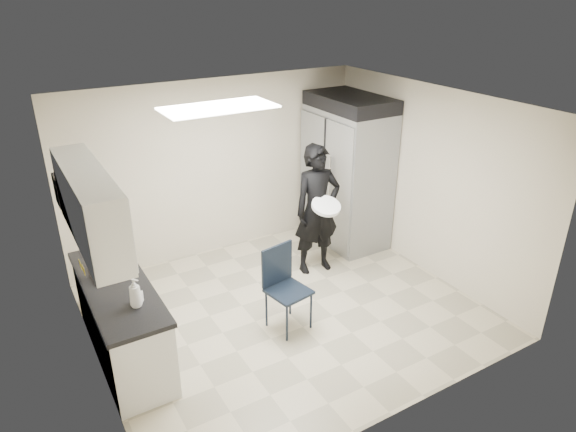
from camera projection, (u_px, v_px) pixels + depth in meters
floor at (286, 311)px, 6.48m from camera, size 4.50×4.50×0.00m
ceiling at (286, 105)px, 5.40m from camera, size 4.50×4.50×0.00m
back_wall at (217, 168)px, 7.51m from camera, size 4.50×0.00×4.50m
left_wall at (84, 267)px, 4.90m from camera, size 0.00×4.00×4.00m
right_wall at (429, 182)px, 6.98m from camera, size 0.00×4.00×4.00m
ceiling_panel at (219, 107)px, 5.45m from camera, size 1.20×0.60×0.02m
lower_counter at (122, 322)px, 5.55m from camera, size 0.60×1.90×0.86m
countertop at (116, 286)px, 5.37m from camera, size 0.64×1.95×0.05m
sink at (113, 276)px, 5.58m from camera, size 0.42×0.40×0.14m
faucet at (91, 269)px, 5.42m from camera, size 0.02×0.02×0.24m
upper_cabinets at (89, 206)px, 4.92m from camera, size 0.35×1.80×0.75m
towel_dispenser at (66, 189)px, 5.87m from camera, size 0.22×0.30×0.35m
notice_sticker_left at (84, 270)px, 5.01m from camera, size 0.00×0.12×0.07m
notice_sticker_right at (80, 265)px, 5.18m from camera, size 0.00×0.12×0.07m
commercial_fridge at (347, 177)px, 7.89m from camera, size 0.80×1.35×2.10m
fridge_compressor at (351, 102)px, 7.41m from camera, size 0.80×1.35×0.20m
folding_chair at (289, 292)px, 5.98m from camera, size 0.51×0.51×0.99m
man_tuxedo at (317, 210)px, 7.06m from camera, size 0.72×0.52×1.85m
bucket_lid at (326, 206)px, 6.79m from camera, size 0.43×0.43×0.05m
soap_bottle_a at (135, 293)px, 4.93m from camera, size 0.17×0.17×0.31m
soap_bottle_b at (138, 295)px, 5.02m from camera, size 0.11×0.11×0.17m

